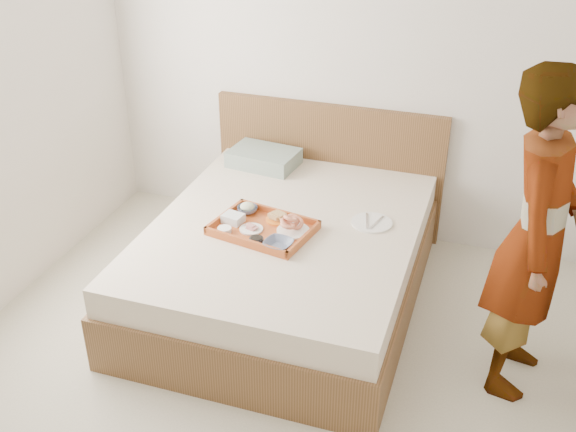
# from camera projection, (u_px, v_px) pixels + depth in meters

# --- Properties ---
(ground) EXTENTS (3.50, 4.00, 0.01)m
(ground) POSITION_uv_depth(u_px,v_px,m) (246.00, 410.00, 3.52)
(ground) COLOR beige
(ground) RESTS_ON ground
(wall_back) EXTENTS (3.50, 0.01, 2.60)m
(wall_back) POSITION_uv_depth(u_px,v_px,m) (351.00, 55.00, 4.53)
(wall_back) COLOR silver
(wall_back) RESTS_ON ground
(bed) EXTENTS (1.65, 2.00, 0.53)m
(bed) POSITION_uv_depth(u_px,v_px,m) (285.00, 261.00, 4.25)
(bed) COLOR brown
(bed) RESTS_ON ground
(headboard) EXTENTS (1.65, 0.06, 0.95)m
(headboard) POSITION_uv_depth(u_px,v_px,m) (328.00, 167.00, 4.94)
(headboard) COLOR brown
(headboard) RESTS_ON ground
(pillow) EXTENTS (0.50, 0.37, 0.11)m
(pillow) POSITION_uv_depth(u_px,v_px,m) (264.00, 158.00, 4.82)
(pillow) COLOR gray
(pillow) RESTS_ON bed
(tray) EXTENTS (0.63, 0.51, 0.05)m
(tray) POSITION_uv_depth(u_px,v_px,m) (263.00, 228.00, 4.03)
(tray) COLOR #B25A26
(tray) RESTS_ON bed
(prawn_plate) EXTENTS (0.23, 0.23, 0.01)m
(prawn_plate) POSITION_uv_depth(u_px,v_px,m) (293.00, 231.00, 4.01)
(prawn_plate) COLOR white
(prawn_plate) RESTS_ON tray
(navy_bowl_big) EXTENTS (0.19, 0.19, 0.04)m
(navy_bowl_big) POSITION_uv_depth(u_px,v_px,m) (278.00, 244.00, 3.85)
(navy_bowl_big) COLOR #152240
(navy_bowl_big) RESTS_ON tray
(sauce_dish) EXTENTS (0.10, 0.10, 0.03)m
(sauce_dish) POSITION_uv_depth(u_px,v_px,m) (256.00, 240.00, 3.90)
(sauce_dish) COLOR black
(sauce_dish) RESTS_ON tray
(meat_plate) EXTENTS (0.16, 0.16, 0.01)m
(meat_plate) POSITION_uv_depth(u_px,v_px,m) (251.00, 229.00, 4.03)
(meat_plate) COLOR white
(meat_plate) RESTS_ON tray
(bread_plate) EXTENTS (0.16, 0.16, 0.01)m
(bread_plate) POSITION_uv_depth(u_px,v_px,m) (277.00, 220.00, 4.12)
(bread_plate) COLOR orange
(bread_plate) RESTS_ON tray
(salad_bowl) EXTENTS (0.15, 0.15, 0.04)m
(salad_bowl) POSITION_uv_depth(u_px,v_px,m) (247.00, 210.00, 4.20)
(salad_bowl) COLOR #152240
(salad_bowl) RESTS_ON tray
(plastic_tub) EXTENTS (0.13, 0.12, 0.05)m
(plastic_tub) POSITION_uv_depth(u_px,v_px,m) (233.00, 218.00, 4.10)
(plastic_tub) COLOR silver
(plastic_tub) RESTS_ON tray
(cheese_round) EXTENTS (0.10, 0.10, 0.03)m
(cheese_round) POSITION_uv_depth(u_px,v_px,m) (224.00, 230.00, 4.00)
(cheese_round) COLOR white
(cheese_round) RESTS_ON tray
(dinner_plate) EXTENTS (0.27, 0.27, 0.01)m
(dinner_plate) POSITION_uv_depth(u_px,v_px,m) (372.00, 223.00, 4.12)
(dinner_plate) COLOR white
(dinner_plate) RESTS_ON bed
(person) EXTENTS (0.51, 0.69, 1.74)m
(person) POSITION_uv_depth(u_px,v_px,m) (537.00, 237.00, 3.33)
(person) COLOR beige
(person) RESTS_ON ground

